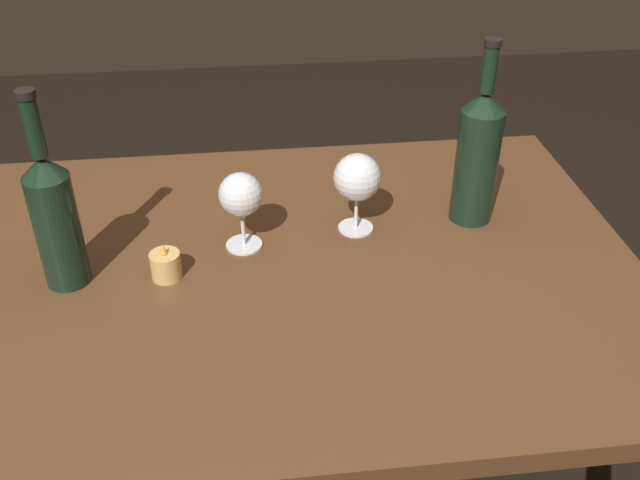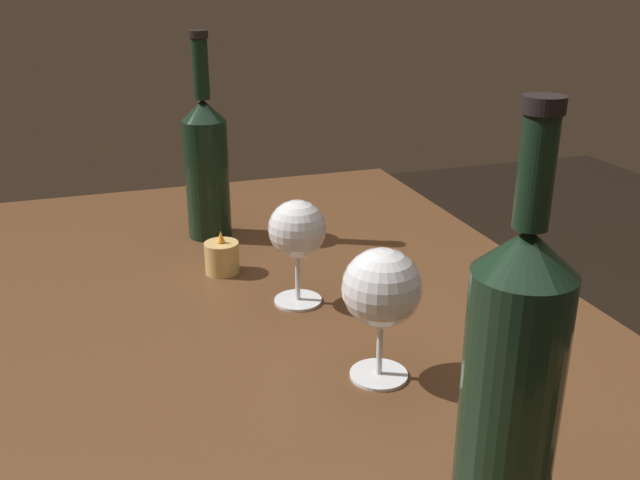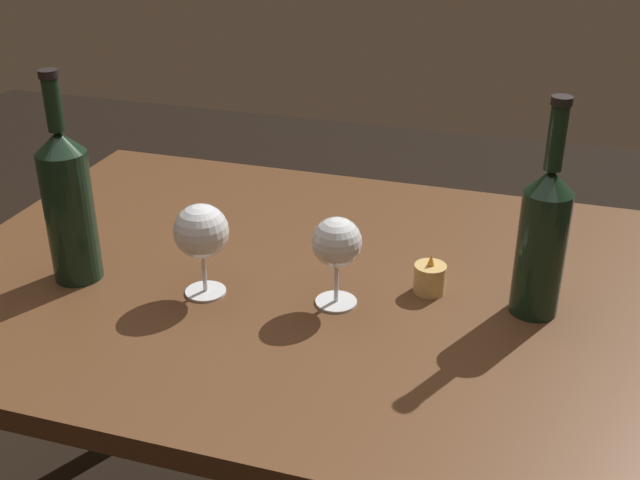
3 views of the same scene
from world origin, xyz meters
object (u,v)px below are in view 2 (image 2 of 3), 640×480
at_px(votive_candle, 222,258).
at_px(wine_glass_right, 382,290).
at_px(wine_bottle, 206,164).
at_px(wine_glass_left, 297,232).
at_px(wine_bottle_second, 513,373).

bearing_deg(votive_candle, wine_glass_right, 18.02).
xyz_separation_m(wine_glass_right, votive_candle, (-0.34, -0.11, -0.09)).
relative_size(wine_glass_right, wine_bottle, 0.45).
height_order(wine_glass_left, wine_bottle_second, wine_bottle_second).
bearing_deg(wine_bottle_second, wine_bottle, -171.03).
distance_m(wine_glass_left, votive_candle, 0.18).
xyz_separation_m(wine_glass_left, wine_bottle_second, (0.44, 0.05, 0.03)).
xyz_separation_m(wine_bottle, votive_candle, (0.16, -0.01, -0.10)).
bearing_deg(wine_bottle, wine_glass_right, 11.29).
distance_m(wine_bottle, votive_candle, 0.20).
height_order(wine_glass_left, wine_bottle, wine_bottle).
distance_m(wine_bottle, wine_bottle_second, 0.74).
relative_size(wine_glass_left, wine_bottle, 0.43).
relative_size(wine_glass_left, wine_glass_right, 0.95).
height_order(wine_glass_left, wine_glass_right, wine_glass_right).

